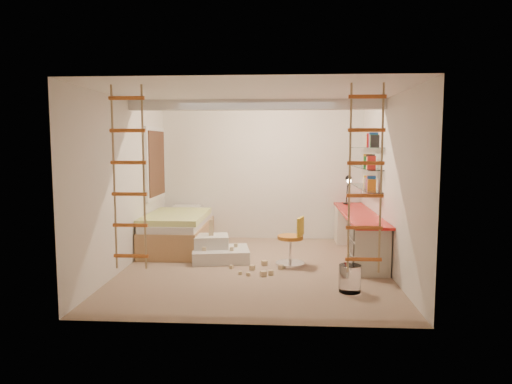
# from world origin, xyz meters

# --- Properties ---
(floor) EXTENTS (4.50, 4.50, 0.00)m
(floor) POSITION_xyz_m (0.00, 0.00, 0.00)
(floor) COLOR #93765F
(floor) RESTS_ON ground
(ceiling_beam) EXTENTS (4.00, 0.18, 0.16)m
(ceiling_beam) POSITION_xyz_m (0.00, 0.30, 2.52)
(ceiling_beam) COLOR white
(ceiling_beam) RESTS_ON ceiling
(window_frame) EXTENTS (0.06, 1.15, 1.35)m
(window_frame) POSITION_xyz_m (-1.97, 1.50, 1.55)
(window_frame) COLOR white
(window_frame) RESTS_ON wall_left
(window_blind) EXTENTS (0.02, 1.00, 1.20)m
(window_blind) POSITION_xyz_m (-1.93, 1.50, 1.55)
(window_blind) COLOR #4C2D1E
(window_blind) RESTS_ON window_frame
(rope_ladder_left) EXTENTS (0.41, 0.04, 2.13)m
(rope_ladder_left) POSITION_xyz_m (-1.35, -1.75, 1.52)
(rope_ladder_left) COLOR orange
(rope_ladder_left) RESTS_ON ceiling
(rope_ladder_right) EXTENTS (0.41, 0.04, 2.13)m
(rope_ladder_right) POSITION_xyz_m (1.35, -1.75, 1.52)
(rope_ladder_right) COLOR #C55321
(rope_ladder_right) RESTS_ON ceiling
(waste_bin) EXTENTS (0.28, 0.28, 0.35)m
(waste_bin) POSITION_xyz_m (1.30, -1.09, 0.18)
(waste_bin) COLOR white
(waste_bin) RESTS_ON floor
(desk) EXTENTS (0.56, 2.80, 0.75)m
(desk) POSITION_xyz_m (1.72, 0.86, 0.40)
(desk) COLOR red
(desk) RESTS_ON floor
(shelves) EXTENTS (0.25, 1.80, 0.71)m
(shelves) POSITION_xyz_m (1.87, 1.13, 1.50)
(shelves) COLOR white
(shelves) RESTS_ON wall_right
(bed) EXTENTS (1.02, 2.00, 0.69)m
(bed) POSITION_xyz_m (-1.48, 1.23, 0.33)
(bed) COLOR #AD7F51
(bed) RESTS_ON floor
(task_lamp) EXTENTS (0.14, 0.36, 0.57)m
(task_lamp) POSITION_xyz_m (1.67, 1.82, 1.14)
(task_lamp) COLOR black
(task_lamp) RESTS_ON desk
(swivel_chair) EXTENTS (0.57, 0.57, 0.78)m
(swivel_chair) POSITION_xyz_m (0.57, 0.15, 0.29)
(swivel_chair) COLOR #BD7024
(swivel_chair) RESTS_ON floor
(play_platform) EXTENTS (1.02, 0.85, 0.41)m
(play_platform) POSITION_xyz_m (-0.64, 0.42, 0.16)
(play_platform) COLOR silver
(play_platform) RESTS_ON floor
(toy_blocks) EXTENTS (1.30, 1.05, 0.68)m
(toy_blocks) POSITION_xyz_m (-0.26, 0.04, 0.20)
(toy_blocks) COLOR #CCB284
(toy_blocks) RESTS_ON floor
(books) EXTENTS (0.14, 0.58, 0.92)m
(books) POSITION_xyz_m (1.87, 1.13, 1.64)
(books) COLOR orange
(books) RESTS_ON shelves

